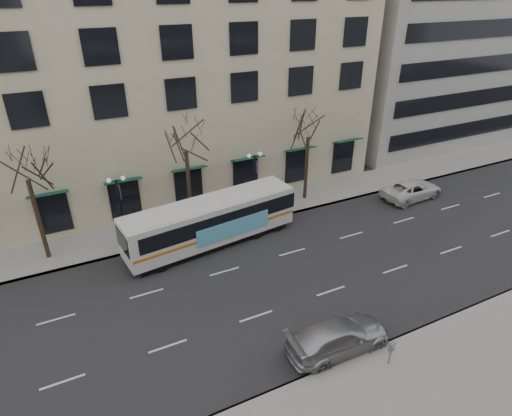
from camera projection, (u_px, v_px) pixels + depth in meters
ground at (239, 292)px, 25.51m from camera, size 160.00×160.00×0.00m
sidewalk_far at (250, 209)px, 34.54m from camera, size 80.00×4.00×0.15m
building_hotel at (113, 40)px, 35.71m from camera, size 40.00×20.00×24.00m
tree_far_left at (24, 166)px, 25.46m from camera, size 3.60×3.60×8.34m
tree_far_mid at (185, 138)px, 29.22m from camera, size 3.60×3.60×8.55m
tree_far_right at (309, 126)px, 33.32m from camera, size 3.60×3.60×8.06m
lamp_post_left at (121, 208)px, 28.69m from camera, size 1.22×0.45×5.21m
lamp_post_right at (255, 181)px, 32.55m from camera, size 1.22×0.45×5.21m
city_bus at (212, 220)px, 29.48m from camera, size 12.51×4.20×3.33m
silver_car at (338, 337)px, 21.26m from camera, size 5.50×2.33×1.58m
white_pickup at (412, 190)px, 36.22m from camera, size 5.68×2.90×1.54m
pay_station at (391, 349)px, 20.14m from camera, size 0.33×0.25×1.35m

